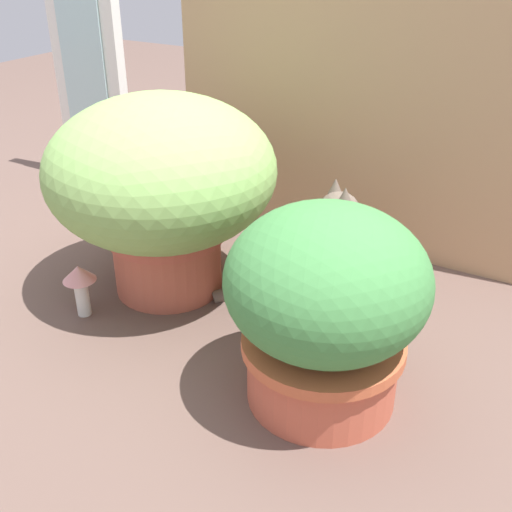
{
  "coord_description": "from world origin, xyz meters",
  "views": [
    {
      "loc": [
        0.75,
        -1.07,
        0.86
      ],
      "look_at": [
        0.11,
        0.03,
        0.18
      ],
      "focal_mm": 43.69,
      "sensor_mm": 36.0,
      "label": 1
    }
  ],
  "objects_px": {
    "leafy_planter": "(326,304)",
    "mushroom_ornament_red": "(135,256)",
    "mushroom_ornament_pink": "(80,281)",
    "grass_planter": "(162,181)",
    "cat": "(302,255)"
  },
  "relations": [
    {
      "from": "leafy_planter",
      "to": "mushroom_ornament_red",
      "type": "height_order",
      "value": "leafy_planter"
    },
    {
      "from": "leafy_planter",
      "to": "mushroom_ornament_pink",
      "type": "distance_m",
      "value": 0.65
    },
    {
      "from": "grass_planter",
      "to": "mushroom_ornament_red",
      "type": "distance_m",
      "value": 0.21
    },
    {
      "from": "mushroom_ornament_red",
      "to": "mushroom_ornament_pink",
      "type": "height_order",
      "value": "mushroom_ornament_red"
    },
    {
      "from": "cat",
      "to": "mushroom_ornament_pink",
      "type": "xyz_separation_m",
      "value": [
        -0.43,
        -0.35,
        -0.03
      ]
    },
    {
      "from": "cat",
      "to": "mushroom_ornament_pink",
      "type": "bearing_deg",
      "value": -140.91
    },
    {
      "from": "cat",
      "to": "mushroom_ornament_red",
      "type": "bearing_deg",
      "value": -152.29
    },
    {
      "from": "grass_planter",
      "to": "cat",
      "type": "xyz_separation_m",
      "value": [
        0.32,
        0.13,
        -0.18
      ]
    },
    {
      "from": "grass_planter",
      "to": "mushroom_ornament_red",
      "type": "height_order",
      "value": "grass_planter"
    },
    {
      "from": "leafy_planter",
      "to": "cat",
      "type": "height_order",
      "value": "leafy_planter"
    },
    {
      "from": "grass_planter",
      "to": "leafy_planter",
      "type": "relative_size",
      "value": 1.36
    },
    {
      "from": "leafy_planter",
      "to": "mushroom_ornament_red",
      "type": "bearing_deg",
      "value": 167.88
    },
    {
      "from": "grass_planter",
      "to": "mushroom_ornament_pink",
      "type": "bearing_deg",
      "value": -115.36
    },
    {
      "from": "leafy_planter",
      "to": "mushroom_ornament_pink",
      "type": "bearing_deg",
      "value": -177.95
    },
    {
      "from": "mushroom_ornament_red",
      "to": "mushroom_ornament_pink",
      "type": "relative_size",
      "value": 1.1
    }
  ]
}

